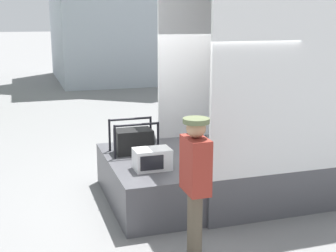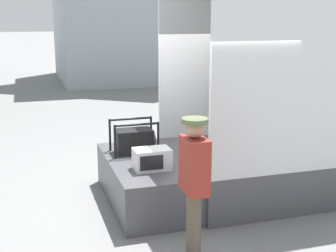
% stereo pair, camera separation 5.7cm
% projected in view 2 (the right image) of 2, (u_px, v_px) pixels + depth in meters
% --- Properties ---
extents(ground_plane, '(160.00, 160.00, 0.00)m').
position_uv_depth(ground_plane, '(180.00, 198.00, 7.41)').
color(ground_plane, gray).
extents(tailgate_deck, '(1.12, 2.27, 0.68)m').
position_uv_depth(tailgate_deck, '(145.00, 181.00, 7.17)').
color(tailgate_deck, '#4C4C51').
rests_on(tailgate_deck, ground).
extents(microwave, '(0.52, 0.35, 0.30)m').
position_uv_depth(microwave, '(152.00, 159.00, 6.62)').
color(microwave, white).
rests_on(microwave, tailgate_deck).
extents(portable_generator, '(0.72, 0.46, 0.52)m').
position_uv_depth(portable_generator, '(135.00, 140.00, 7.42)').
color(portable_generator, black).
rests_on(portable_generator, tailgate_deck).
extents(worker_person, '(0.30, 0.44, 1.70)m').
position_uv_depth(worker_person, '(194.00, 174.00, 5.37)').
color(worker_person, brown).
rests_on(worker_person, ground).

